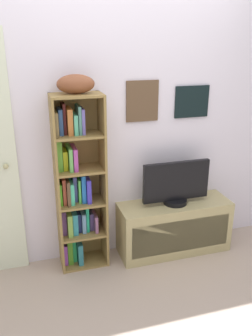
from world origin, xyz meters
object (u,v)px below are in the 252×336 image
Objects in this scene: bookshelf at (76,187)px; tv_stand at (174,227)px; television at (176,184)px; football at (76,84)px.

bookshelf reaches higher than tv_stand.
television is (0.91, -0.07, -0.05)m from bookshelf.
tv_stand is at bearing -4.76° from bookshelf.
football is 0.28× the size of tv_stand.
television is at bearing -4.69° from bookshelf.
television reaches higher than tv_stand.
tv_stand is 0.45m from television.
tv_stand is (0.91, -0.08, -0.50)m from bookshelf.
bookshelf reaches higher than television.
tv_stand is 1.68× the size of television.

